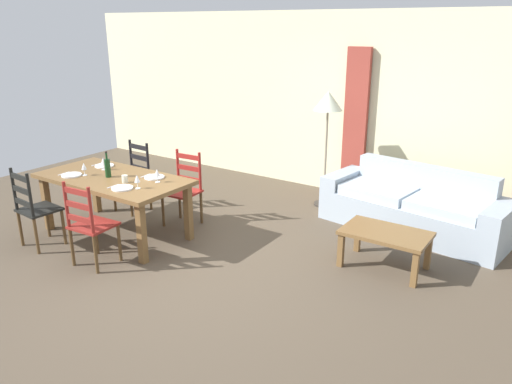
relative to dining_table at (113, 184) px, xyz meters
The scene contains 25 objects.
ground_plane 1.42m from the dining_table, ahead, with size 9.60×9.60×0.02m, color brown.
wall_far 3.47m from the dining_table, 68.55° to the left, with size 9.60×0.16×2.70m, color beige.
curtain_panel_left 3.56m from the dining_table, 59.04° to the left, with size 0.35×0.08×2.20m, color #993B30.
dining_table is the anchor object (origin of this frame).
dining_chair_near_left 0.92m from the dining_table, 122.47° to the right, with size 0.45×0.43×0.96m.
dining_chair_near_right 0.86m from the dining_table, 58.83° to the right, with size 0.45×0.43×0.96m.
dining_chair_far_left 0.91m from the dining_table, 122.13° to the left, with size 0.44×0.43×0.96m.
dining_chair_far_right 0.89m from the dining_table, 57.65° to the left, with size 0.44×0.42×0.96m.
dinner_plate_near_left 0.52m from the dining_table, 150.95° to the right, with size 0.24×0.24×0.02m, color white.
fork_near_left 0.66m from the dining_table, 157.38° to the right, with size 0.02×0.17×0.01m, color silver.
dinner_plate_near_right 0.52m from the dining_table, 29.05° to the right, with size 0.24×0.24×0.02m, color white.
fork_near_right 0.40m from the dining_table, 39.81° to the right, with size 0.02×0.17×0.01m, color silver.
dinner_plate_far_left 0.52m from the dining_table, 150.95° to the left, with size 0.24×0.24×0.02m, color white.
fork_far_left 0.66m from the dining_table, 157.38° to the left, with size 0.02×0.17×0.01m, color silver.
dinner_plate_far_right 0.52m from the dining_table, 29.05° to the left, with size 0.24×0.24×0.02m, color white.
fork_far_right 0.40m from the dining_table, 39.81° to the left, with size 0.02×0.17×0.01m, color silver.
wine_bottle 0.21m from the dining_table, 139.89° to the right, with size 0.07×0.07×0.32m.
wine_glass_near_left 0.41m from the dining_table, 155.09° to the right, with size 0.06×0.06×0.16m.
wine_glass_near_right 0.64m from the dining_table, 13.96° to the right, with size 0.06×0.06×0.16m.
wine_glass_far_left 0.41m from the dining_table, 156.33° to the left, with size 0.06×0.06×0.16m.
wine_glass_far_right 0.65m from the dining_table, 13.48° to the left, with size 0.06×0.06×0.16m.
coffee_cup_primary 0.34m from the dining_table, 14.11° to the right, with size 0.07×0.07×0.09m, color beige.
couch 3.76m from the dining_table, 36.08° to the left, with size 2.37×1.11×0.80m.
coffee_table 3.25m from the dining_table, 17.80° to the left, with size 0.90×0.56×0.42m.
standing_lamp 3.01m from the dining_table, 55.11° to the left, with size 0.40×0.40×1.64m.
Camera 1 is at (3.38, -3.63, 2.50)m, focal length 34.68 mm.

